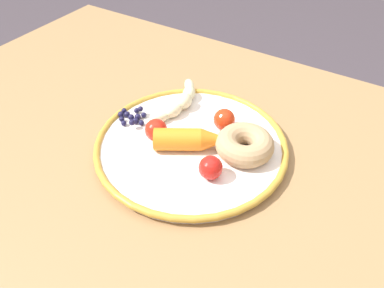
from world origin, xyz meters
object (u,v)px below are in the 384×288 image
carrot_orange (193,140)px  tomato_mid (156,130)px  donut (245,145)px  dining_table (183,189)px  banana (180,101)px  blueberry_pile (132,117)px  tomato_far (211,168)px  plate (192,145)px  tomato_near (224,119)px

carrot_orange → tomato_mid: (-0.07, -0.01, 0.00)m
donut → tomato_mid: (-0.15, -0.05, 0.00)m
dining_table → donut: donut is taller
banana → carrot_orange: 0.12m
dining_table → banana: size_ratio=7.41×
donut → blueberry_pile: size_ratio=1.60×
banana → tomato_mid: size_ratio=4.15×
carrot_orange → tomato_mid: 0.07m
dining_table → tomato_far: bearing=-17.1°
plate → carrot_orange: bearing=-48.2°
donut → tomato_near: tomato_near is taller
tomato_near → tomato_mid: bearing=-134.1°
plate → tomato_near: tomato_near is taller
tomato_mid → tomato_near: bearing=45.9°
banana → donut: size_ratio=1.68×
plate → blueberry_pile: 0.13m
tomato_far → plate: bearing=142.6°
banana → carrot_orange: (0.08, -0.09, 0.01)m
plate → tomato_near: (0.03, 0.07, 0.02)m
plate → carrot_orange: (0.01, -0.01, 0.02)m
plate → tomato_near: bearing=69.4°
blueberry_pile → tomato_mid: size_ratio=1.54×
banana → tomato_near: (0.10, -0.01, 0.01)m
dining_table → donut: bearing=32.7°
carrot_orange → tomato_near: same height
donut → tomato_far: same height
carrot_orange → tomato_mid: size_ratio=3.34×
plate → tomato_far: size_ratio=8.81×
donut → blueberry_pile: (-0.22, -0.03, -0.01)m
donut → tomato_near: size_ratio=2.52×
tomato_far → tomato_mid: bearing=166.9°
carrot_orange → blueberry_pile: size_ratio=2.17×
dining_table → carrot_orange: (0.01, 0.02, 0.11)m
donut → dining_table: bearing=-147.3°
tomato_near → blueberry_pile: bearing=-156.2°
carrot_orange → tomato_far: 0.07m
carrot_orange → tomato_mid: bearing=-169.2°
donut → blueberry_pile: donut is taller
donut → carrot_orange: bearing=-156.0°
blueberry_pile → tomato_far: tomato_far is taller
donut → tomato_near: bearing=146.1°
carrot_orange → tomato_mid: tomato_mid is taller
donut → plate: bearing=-162.4°
blueberry_pile → carrot_orange: bearing=-2.9°
banana → donut: 0.17m
tomato_far → banana: bearing=137.3°
dining_table → tomato_mid: size_ratio=30.73×
tomato_mid → tomato_far: 0.13m
banana → donut: (0.16, -0.05, 0.01)m
dining_table → tomato_near: (0.03, 0.10, 0.11)m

